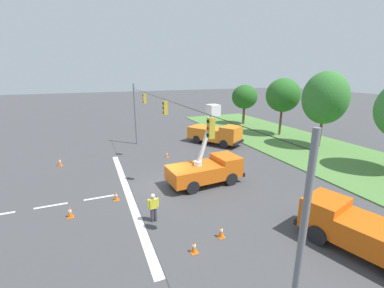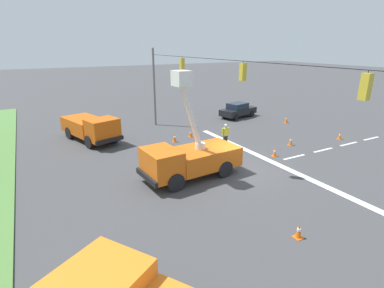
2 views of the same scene
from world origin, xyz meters
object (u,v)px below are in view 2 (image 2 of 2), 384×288
object	(u,v)px
sedan_black	(238,110)
traffic_cone_far_left	(291,141)
traffic_cone_foreground_left	(191,133)
traffic_cone_near_bucket	(299,231)
traffic_cone_mid_right	(340,136)
traffic_cone_foreground_right	(175,138)
traffic_cone_lane_edge_b	(286,119)
utility_truck_bucket_lift	(189,157)
road_worker	(226,134)
traffic_cone_lane_edge_a	(275,152)
utility_truck_support_near	(91,127)

from	to	relation	value
sedan_black	traffic_cone_far_left	xyz separation A→B (m)	(-9.68, 2.23, -0.42)
traffic_cone_foreground_left	traffic_cone_near_bucket	bearing A→B (deg)	168.50
traffic_cone_foreground_left	traffic_cone_near_bucket	xyz separation A→B (m)	(-14.39, 2.93, -0.01)
traffic_cone_mid_right	traffic_cone_near_bucket	distance (m)	15.55
traffic_cone_foreground_right	traffic_cone_lane_edge_b	xyz separation A→B (m)	(0.14, -12.46, 0.03)
utility_truck_bucket_lift	traffic_cone_lane_edge_b	world-z (taller)	utility_truck_bucket_lift
sedan_black	traffic_cone_lane_edge_b	size ratio (longest dim) A/B	5.80
traffic_cone_far_left	road_worker	bearing A→B (deg)	63.27
traffic_cone_mid_right	traffic_cone_lane_edge_a	size ratio (longest dim) A/B	1.01
sedan_black	traffic_cone_far_left	size ratio (longest dim) A/B	6.14
traffic_cone_foreground_right	traffic_cone_mid_right	distance (m)	13.66
utility_truck_support_near	traffic_cone_lane_edge_a	bearing A→B (deg)	-133.37
traffic_cone_mid_right	traffic_cone_lane_edge_b	bearing A→B (deg)	-1.60
traffic_cone_lane_edge_b	traffic_cone_far_left	size ratio (longest dim) A/B	1.06
utility_truck_support_near	traffic_cone_far_left	size ratio (longest dim) A/B	8.60
road_worker	traffic_cone_near_bucket	size ratio (longest dim) A/B	2.71
traffic_cone_near_bucket	utility_truck_support_near	bearing A→B (deg)	14.88
utility_truck_support_near	sedan_black	size ratio (longest dim) A/B	1.40
utility_truck_bucket_lift	road_worker	world-z (taller)	utility_truck_bucket_lift
utility_truck_bucket_lift	traffic_cone_foreground_left	xyz separation A→B (m)	(7.07, -4.00, -0.94)
utility_truck_support_near	traffic_cone_far_left	world-z (taller)	utility_truck_support_near
sedan_black	traffic_cone_foreground_right	world-z (taller)	sedan_black
traffic_cone_far_left	traffic_cone_foreground_right	bearing A→B (deg)	55.68
traffic_cone_foreground_left	traffic_cone_foreground_right	world-z (taller)	traffic_cone_foreground_right
sedan_black	traffic_cone_foreground_left	world-z (taller)	sedan_black
utility_truck_bucket_lift	road_worker	xyz separation A→B (m)	(3.66, -5.16, -0.27)
traffic_cone_mid_right	traffic_cone_far_left	xyz separation A→B (m)	(0.83, 4.76, 0.05)
traffic_cone_foreground_right	utility_truck_bucket_lift	bearing A→B (deg)	161.24
traffic_cone_foreground_left	traffic_cone_mid_right	world-z (taller)	traffic_cone_foreground_left
utility_truck_bucket_lift	traffic_cone_near_bucket	xyz separation A→B (m)	(-7.32, -1.07, -0.96)
utility_truck_support_near	sedan_black	distance (m)	15.54
traffic_cone_foreground_right	traffic_cone_lane_edge_a	world-z (taller)	traffic_cone_foreground_right
utility_truck_support_near	traffic_cone_lane_edge_a	xyz separation A→B (m)	(-9.88, -10.46, -0.82)
traffic_cone_foreground_left	traffic_cone_lane_edge_b	size ratio (longest dim) A/B	0.85
utility_truck_bucket_lift	utility_truck_support_near	bearing A→B (deg)	19.42
traffic_cone_foreground_left	traffic_cone_lane_edge_a	world-z (taller)	traffic_cone_foreground_left
road_worker	traffic_cone_mid_right	size ratio (longest dim) A/B	2.70
utility_truck_support_near	traffic_cone_far_left	bearing A→B (deg)	-123.21
utility_truck_bucket_lift	traffic_cone_mid_right	size ratio (longest dim) A/B	9.42
traffic_cone_mid_right	traffic_cone_lane_edge_a	world-z (taller)	traffic_cone_mid_right
road_worker	traffic_cone_far_left	distance (m)	5.17
utility_truck_support_near	traffic_cone_foreground_left	bearing A→B (deg)	-111.53
utility_truck_support_near	traffic_cone_foreground_right	distance (m)	6.80
road_worker	traffic_cone_foreground_right	size ratio (longest dim) A/B	2.42
traffic_cone_foreground_left	traffic_cone_foreground_right	xyz separation A→B (m)	(-0.58, 1.79, 0.03)
traffic_cone_foreground_left	traffic_cone_foreground_right	size ratio (longest dim) A/B	0.92
sedan_black	traffic_cone_mid_right	bearing A→B (deg)	-166.43
utility_truck_support_near	traffic_cone_mid_right	size ratio (longest dim) A/B	9.81
utility_truck_bucket_lift	traffic_cone_near_bucket	world-z (taller)	utility_truck_bucket_lift
road_worker	traffic_cone_mid_right	world-z (taller)	road_worker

